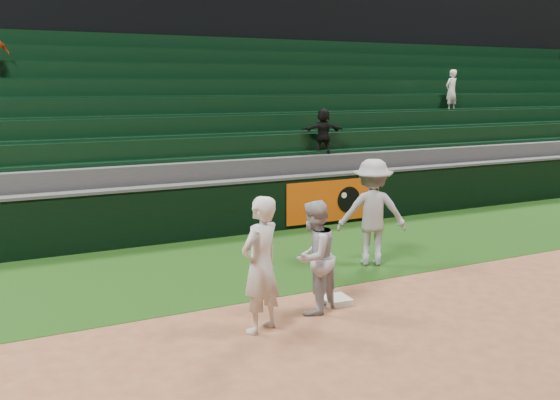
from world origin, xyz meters
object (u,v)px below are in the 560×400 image
object	(u,v)px
base_coach	(372,212)
first_baseman	(261,265)
first_base	(336,300)
baserunner	(314,257)

from	to	relation	value
base_coach	first_baseman	bearing A→B (deg)	57.39
first_base	baserunner	world-z (taller)	baserunner
baserunner	base_coach	distance (m)	2.82
first_base	base_coach	bearing A→B (deg)	41.38
baserunner	first_baseman	bearing A→B (deg)	-14.20
first_baseman	baserunner	world-z (taller)	first_baseman
first_base	base_coach	size ratio (longest dim) A/B	0.21
first_baseman	baserunner	size ratio (longest dim) A/B	1.12
base_coach	first_base	bearing A→B (deg)	67.06
baserunner	base_coach	size ratio (longest dim) A/B	0.85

